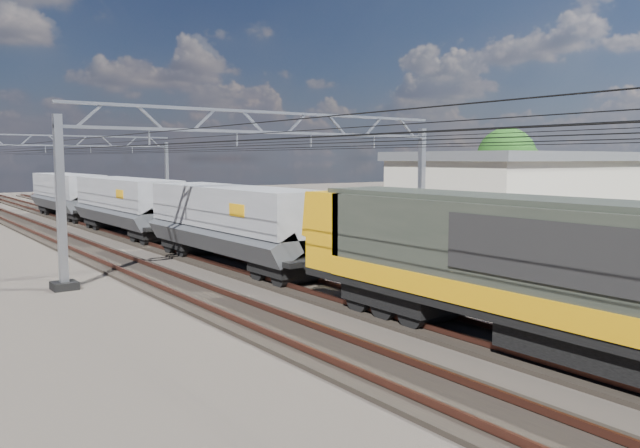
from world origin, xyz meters
TOP-DOWN VIEW (x-y plane):
  - ground at (0.00, 0.00)m, footprint 160.00×160.00m
  - track_outer_west at (-6.00, 0.00)m, footprint 2.60×140.00m
  - track_loco at (-2.00, 0.00)m, footprint 2.60×140.00m
  - track_inner_east at (2.00, 0.00)m, footprint 2.60×140.00m
  - track_outer_east at (6.00, 0.00)m, footprint 2.60×140.00m
  - catenary_gantry_mid at (0.00, 4.00)m, footprint 19.90×0.90m
  - catenary_gantry_far at (0.00, 40.00)m, footprint 19.90×0.90m
  - overhead_wires at (0.00, 8.00)m, footprint 12.03×140.00m
  - locomotive at (-2.00, -13.20)m, footprint 2.76×21.10m
  - hopper_wagon_lead at (-2.00, 4.50)m, footprint 3.38×13.00m
  - hopper_wagon_mid at (-2.00, 18.70)m, footprint 3.38×13.00m
  - hopper_wagon_third at (-2.00, 32.90)m, footprint 3.38×13.00m
  - industrial_shed at (22.00, 6.00)m, footprint 18.60×10.60m
  - tree_far at (30.32, 13.79)m, footprint 5.57×5.17m

SIDE VIEW (x-z plane):
  - ground at x=0.00m, z-range 0.00..0.00m
  - track_outer_west at x=-6.00m, z-range -0.08..0.22m
  - track_loco at x=-2.00m, z-range -0.08..0.22m
  - track_inner_east at x=2.00m, z-range -0.08..0.22m
  - track_outer_east at x=6.00m, z-range -0.08..0.22m
  - hopper_wagon_lead at x=-2.00m, z-range 0.60..3.86m
  - hopper_wagon_mid at x=-2.00m, z-range 0.60..3.86m
  - hopper_wagon_third at x=-2.00m, z-range 0.60..3.86m
  - locomotive at x=-2.00m, z-range 0.52..4.14m
  - industrial_shed at x=22.00m, z-range 0.03..5.43m
  - catenary_gantry_mid at x=0.00m, z-range 0.35..7.46m
  - catenary_gantry_far at x=0.00m, z-range 0.35..7.46m
  - tree_far at x=30.32m, z-range 1.05..8.70m
  - overhead_wires at x=0.00m, z-range 5.48..6.02m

